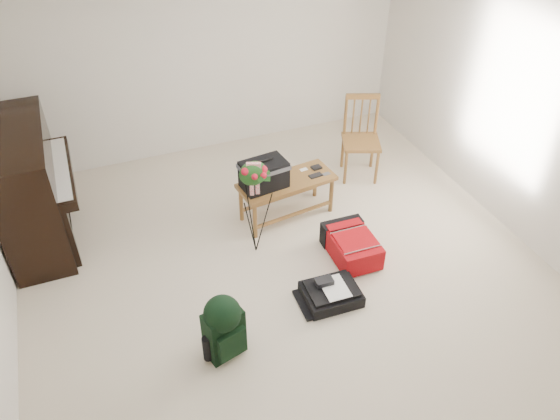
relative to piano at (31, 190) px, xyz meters
name	(u,v)px	position (x,y,z in m)	size (l,w,h in m)	color
floor	(292,281)	(2.19, -1.60, -0.60)	(5.00, 5.50, 0.01)	beige
ceiling	(296,25)	(2.19, -1.60, 1.90)	(5.00, 5.50, 0.01)	white
wall_back	(206,55)	(2.19, 1.15, 0.65)	(5.00, 0.04, 2.50)	silver
wall_right	(532,121)	(4.69, -1.60, 0.65)	(0.04, 5.50, 2.50)	silver
piano	(31,190)	(0.00, 0.00, 0.00)	(0.71, 1.50, 1.25)	black
bench	(270,175)	(2.35, -0.61, -0.03)	(1.10, 0.55, 0.81)	brown
dining_chair	(360,139)	(3.65, -0.16, -0.11)	(0.56, 0.56, 1.00)	brown
red_suitcase	(350,243)	(2.88, -1.45, -0.46)	(0.44, 0.63, 0.27)	red
black_duffel	(331,293)	(2.43, -1.96, -0.52)	(0.53, 0.43, 0.22)	black
green_backpack	(224,325)	(1.34, -2.18, -0.25)	(0.36, 0.33, 0.63)	black
flower_stand	(255,209)	(2.01, -1.05, -0.06)	(0.45, 0.45, 1.11)	black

